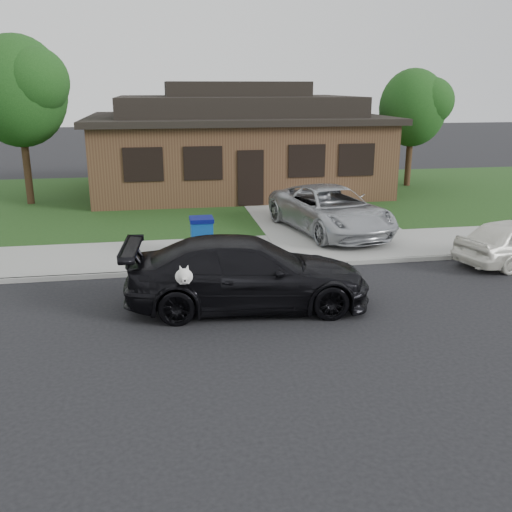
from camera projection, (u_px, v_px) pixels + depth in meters
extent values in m
plane|color=black|center=(139.00, 332.00, 11.10)|extent=(120.00, 120.00, 0.00)
cube|color=gray|center=(143.00, 257.00, 15.80)|extent=(60.00, 3.00, 0.12)
cube|color=gray|center=(142.00, 273.00, 14.39)|extent=(60.00, 0.12, 0.12)
cube|color=#193814|center=(147.00, 201.00, 23.35)|extent=(60.00, 13.00, 0.13)
cube|color=gray|center=(307.00, 211.00, 21.50)|extent=(4.50, 13.00, 0.14)
imported|color=black|center=(248.00, 273.00, 12.21)|extent=(5.37, 2.55, 1.51)
ellipsoid|color=white|center=(184.00, 277.00, 11.04)|extent=(0.34, 0.40, 0.30)
sphere|color=white|center=(184.00, 275.00, 10.79)|extent=(0.26, 0.26, 0.26)
cube|color=white|center=(185.00, 280.00, 10.69)|extent=(0.09, 0.12, 0.08)
sphere|color=black|center=(185.00, 281.00, 10.63)|extent=(0.04, 0.04, 0.04)
cone|color=white|center=(180.00, 268.00, 10.79)|extent=(0.11, 0.11, 0.14)
cone|color=white|center=(187.00, 268.00, 10.81)|extent=(0.11, 0.11, 0.14)
imported|color=#B0B3B8|center=(330.00, 210.00, 17.99)|extent=(3.37, 5.51, 1.43)
cube|color=navy|center=(202.00, 238.00, 15.62)|extent=(0.58, 0.58, 0.95)
cube|color=#070E57|center=(201.00, 219.00, 15.47)|extent=(0.63, 0.63, 0.11)
cylinder|color=black|center=(195.00, 256.00, 15.43)|extent=(0.05, 0.15, 0.15)
cylinder|color=black|center=(211.00, 255.00, 15.50)|extent=(0.05, 0.15, 0.15)
cube|color=#422B1C|center=(236.00, 155.00, 25.45)|extent=(12.00, 8.00, 3.00)
cube|color=black|center=(236.00, 118.00, 24.98)|extent=(12.60, 8.60, 0.25)
cube|color=black|center=(236.00, 106.00, 24.83)|extent=(10.00, 6.50, 0.80)
cube|color=black|center=(235.00, 89.00, 24.63)|extent=(6.00, 3.50, 0.60)
cube|color=black|center=(251.00, 178.00, 21.76)|extent=(1.00, 0.06, 2.10)
cube|color=black|center=(143.00, 165.00, 20.94)|extent=(1.30, 0.05, 1.10)
cube|color=black|center=(203.00, 163.00, 21.30)|extent=(1.30, 0.05, 1.10)
cube|color=black|center=(307.00, 161.00, 21.95)|extent=(1.30, 0.05, 1.10)
cube|color=black|center=(356.00, 160.00, 22.28)|extent=(1.30, 0.05, 1.10)
cylinder|color=#332114|center=(28.00, 172.00, 22.24)|extent=(0.28, 0.28, 2.48)
ellipsoid|color=#143811|center=(18.00, 91.00, 21.37)|extent=(3.60, 3.60, 4.14)
sphere|color=#26591E|center=(35.00, 81.00, 20.88)|extent=(2.52, 2.52, 2.52)
cylinder|color=#332114|center=(408.00, 164.00, 26.42)|extent=(0.28, 0.28, 2.03)
ellipsoid|color=#143811|center=(413.00, 108.00, 25.70)|extent=(3.00, 3.00, 3.45)
sphere|color=#26591E|center=(430.00, 101.00, 25.29)|extent=(2.10, 2.10, 2.10)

